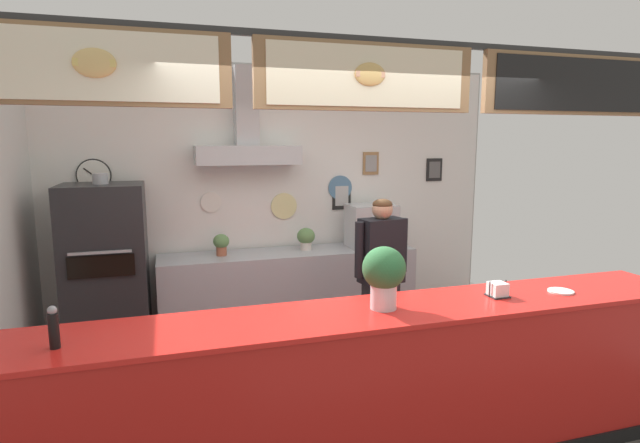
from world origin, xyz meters
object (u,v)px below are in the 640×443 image
Objects in this scene: shop_worker at (381,278)px; potted_basil at (221,243)px; pizza_oven at (107,271)px; potted_thyme at (306,238)px; napkin_holder at (498,290)px; basil_vase at (384,275)px; condiment_plate at (561,291)px; pepper_grinder at (54,327)px; espresso_machine at (371,226)px.

potted_basil is (-1.30, 1.17, 0.17)m from shop_worker.
shop_worker is at bearing -22.88° from pizza_oven.
potted_basil is 0.92m from potted_thyme.
basil_vase is (-0.84, 0.00, 0.17)m from napkin_holder.
pizza_oven is 1.13m from potted_basil.
pizza_oven is at bearing 143.43° from condiment_plate.
potted_thyme is at bearing 51.48° from pepper_grinder.
basil_vase reaches higher than condiment_plate.
basil_vase is 1.77× the size of pepper_grinder.
pepper_grinder is (-2.77, -2.48, 0.02)m from espresso_machine.
pizza_oven reaches higher than espresso_machine.
espresso_machine is at bearing -117.38° from shop_worker.
condiment_plate is at bearing -65.45° from potted_thyme.
potted_basil is 0.57× the size of basil_vase.
basil_vase is 2.31× the size of condiment_plate.
napkin_holder is 0.34× the size of basil_vase.
shop_worker is 3.99× the size of basil_vase.
potted_thyme reaches higher than condiment_plate.
espresso_machine is 0.76m from potted_thyme.
basil_vase is at bearing 2.36° from pepper_grinder.
potted_thyme is 3.24m from pepper_grinder.
potted_basil is at bearing 106.84° from basil_vase.
potted_thyme is 2.47m from basil_vase.
espresso_machine reaches higher than condiment_plate.
pizza_oven is 2.99m from basil_vase.
shop_worker reaches higher than potted_basil.
basil_vase is at bearing 179.89° from napkin_holder.
condiment_plate is (0.76, -1.34, 0.20)m from shop_worker.
basil_vase is 1.84m from pepper_grinder.
condiment_plate is at bearing 0.54° from pepper_grinder.
napkin_holder reaches higher than potted_basil.
shop_worker is 11.74× the size of napkin_holder.
potted_thyme is at bearing -0.07° from potted_basil.
condiment_plate is (1.14, -2.50, 0.02)m from potted_thyme.
pizza_oven is at bearing -175.80° from potted_thyme.
espresso_machine is (2.78, 0.10, 0.28)m from pizza_oven.
condiment_plate is (0.39, -2.45, -0.08)m from espresso_machine.
basil_vase reaches higher than espresso_machine.
pepper_grinder is at bearing -128.52° from potted_thyme.
condiment_plate is (2.06, -2.50, 0.03)m from potted_basil.
potted_basil is 1.69× the size of napkin_holder.
napkin_holder is at bearing 93.07° from shop_worker.
shop_worker is at bearing 66.53° from basil_vase.
basil_vase is (0.74, -2.46, 0.24)m from potted_basil.
pepper_grinder is (-1.10, -2.53, 0.13)m from potted_basil.
basil_vase is at bearing 178.01° from condiment_plate.
espresso_machine is 1.33× the size of basil_vase.
pizza_oven is 7.27× the size of potted_thyme.
napkin_holder reaches higher than condiment_plate.
napkin_holder is 2.68m from pepper_grinder.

